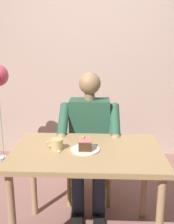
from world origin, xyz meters
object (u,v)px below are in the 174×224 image
(dining_table, at_px, (87,162))
(chair, at_px, (90,147))
(cake_slice, at_px, (85,144))
(seated_person, at_px, (89,139))
(coffee_cup, at_px, (57,144))
(dessert_spoon, at_px, (60,150))

(dining_table, relative_size, chair, 1.20)
(chair, distance_m, cake_slice, 0.75)
(seated_person, distance_m, coffee_cup, 0.57)
(cake_slice, height_order, coffee_cup, cake_slice)
(chair, xyz_separation_m, cake_slice, (0.01, 0.68, 0.30))
(cake_slice, xyz_separation_m, coffee_cup, (0.20, -0.00, -0.01))
(seated_person, height_order, coffee_cup, seated_person)
(cake_slice, distance_m, dessert_spoon, 0.19)
(chair, xyz_separation_m, seated_person, (0.00, 0.17, 0.15))
(cake_slice, bearing_deg, dessert_spoon, 2.14)
(dessert_spoon, bearing_deg, seated_person, -110.42)
(chair, relative_size, coffee_cup, 7.30)
(dining_table, distance_m, chair, 0.69)
(chair, height_order, dessert_spoon, chair)
(coffee_cup, bearing_deg, dessert_spoon, 151.51)
(dining_table, bearing_deg, cake_slice, 39.36)
(dining_table, height_order, coffee_cup, coffee_cup)
(chair, bearing_deg, seated_person, 90.00)
(dining_table, relative_size, coffee_cup, 8.76)
(dining_table, bearing_deg, chair, -90.00)
(cake_slice, bearing_deg, dining_table, -140.64)
(coffee_cup, bearing_deg, chair, -107.51)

